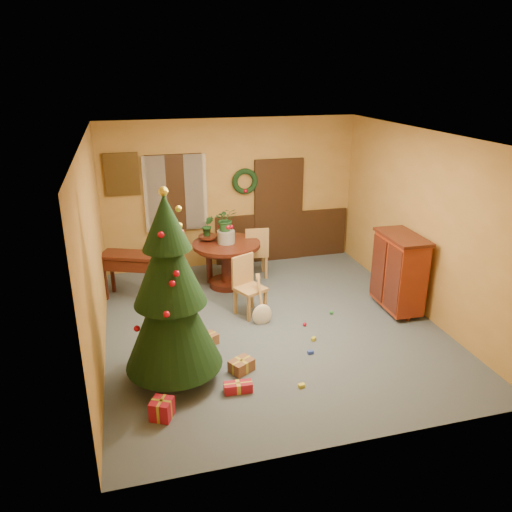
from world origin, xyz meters
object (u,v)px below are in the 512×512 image
object	(u,v)px
chair_near	(247,283)
writing_desk	(129,264)
christmas_tree	(170,294)
dining_table	(227,256)
sideboard	(399,271)

from	to	relation	value
chair_near	writing_desk	xyz separation A→B (m)	(-1.82, 1.12, 0.09)
chair_near	christmas_tree	xyz separation A→B (m)	(-1.35, -1.55, 0.68)
dining_table	christmas_tree	world-z (taller)	christmas_tree
chair_near	christmas_tree	world-z (taller)	christmas_tree
dining_table	chair_near	distance (m)	1.15
christmas_tree	writing_desk	size ratio (longest dim) A/B	2.49
chair_near	christmas_tree	bearing A→B (deg)	-131.00
chair_near	dining_table	bearing A→B (deg)	94.86
dining_table	christmas_tree	xyz separation A→B (m)	(-1.25, -2.69, 0.61)
christmas_tree	sideboard	xyz separation A→B (m)	(3.75, 1.02, -0.50)
christmas_tree	writing_desk	world-z (taller)	christmas_tree
dining_table	writing_desk	size ratio (longest dim) A/B	1.20
christmas_tree	writing_desk	distance (m)	2.77
christmas_tree	sideboard	size ratio (longest dim) A/B	1.94
dining_table	sideboard	xyz separation A→B (m)	(2.51, -1.66, 0.11)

